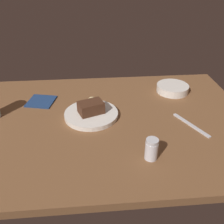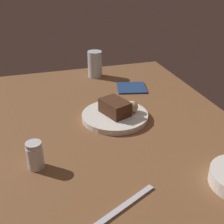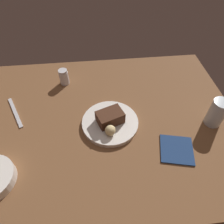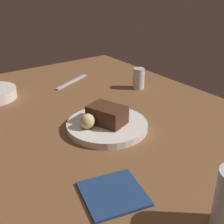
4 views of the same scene
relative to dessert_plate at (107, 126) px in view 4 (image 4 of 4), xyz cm
name	(u,v)px [view 4 (image 4 of 4)]	position (x,y,z in cm)	size (l,w,h in cm)	color
dining_table	(102,121)	(-6.86, 3.01, -2.46)	(120.00, 84.00, 3.00)	brown
dessert_plate	(107,126)	(0.00, 0.00, 0.00)	(22.43, 22.43, 1.91)	white
chocolate_cake_slice	(107,115)	(-0.01, 0.03, 3.39)	(9.93, 6.78, 4.86)	#472819
bread_roll	(87,121)	(-0.54, -5.92, 2.96)	(4.02, 4.02, 4.02)	#DBC184
salt_shaker	(139,79)	(-19.23, 27.64, 2.81)	(4.36, 4.36, 7.63)	silver
butter_knife	(72,82)	(-39.37, 10.39, -0.71)	(19.00, 1.40, 0.50)	silver
folded_napkin	(113,194)	(22.87, -14.48, -0.66)	(11.66, 11.74, 0.60)	navy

